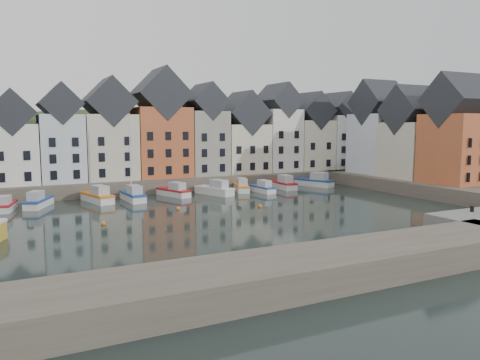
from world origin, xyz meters
TOP-DOWN VIEW (x-y plane):
  - ground at (0.00, 0.00)m, footprint 260.00×260.00m
  - far_quay at (0.00, 30.00)m, footprint 90.00×16.00m
  - right_quay at (37.00, 3.00)m, footprint 14.00×54.00m
  - near_wall at (-10.00, -22.00)m, footprint 50.00×6.00m
  - hillside at (0.02, 56.00)m, footprint 153.60×70.40m
  - far_terrace at (3.21, 28.00)m, footprint 72.37×8.16m
  - right_terrace at (36.00, 8.07)m, footprint 8.30×24.25m
  - mooring_buoys at (-4.00, 5.33)m, footprint 20.50×5.50m
  - boat_a at (-23.16, 16.81)m, footprint 2.79×5.77m
  - boat_b at (-19.46, 17.72)m, footprint 4.19×6.44m
  - boat_c at (-11.94, 18.20)m, footprint 3.71×7.13m
  - boat_d at (-7.34, 17.22)m, footprint 2.39×6.58m
  - boat_e at (-0.86, 18.71)m, footprint 3.83×6.44m
  - boat_f at (5.17, 17.41)m, footprint 4.41×6.97m
  - boat_g at (10.41, 19.02)m, footprint 3.72×6.42m
  - boat_h at (12.76, 16.50)m, footprint 2.30×5.84m
  - boat_i at (17.98, 18.68)m, footprint 2.41×6.78m
  - boat_j at (24.51, 18.77)m, footprint 4.54×7.30m
  - mooring_bollard at (17.95, -16.50)m, footprint 0.48×0.48m

SIDE VIEW (x-z plane):
  - hillside at x=0.02m, z-range -49.96..14.04m
  - ground at x=0.00m, z-range 0.00..0.00m
  - mooring_buoys at x=-4.00m, z-range -0.10..0.40m
  - boat_a at x=-23.16m, z-range -0.43..1.70m
  - boat_h at x=12.76m, z-range -0.44..1.74m
  - boat_g at x=10.41m, z-range -0.48..1.88m
  - boat_e at x=-0.86m, z-range -0.48..1.89m
  - boat_b at x=-19.46m, z-range -0.48..1.89m
  - boat_f at x=5.17m, z-range -0.52..2.05m
  - boat_i at x=17.98m, z-range -0.52..2.05m
  - boat_c at x=-11.94m, z-range -0.53..2.09m
  - boat_j at x=24.51m, z-range -0.54..2.14m
  - boat_d at x=-7.34m, z-range -5.38..6.99m
  - far_quay at x=0.00m, z-range 0.00..2.00m
  - right_quay at x=37.00m, z-range 0.00..2.00m
  - near_wall at x=-10.00m, z-range 0.00..2.00m
  - mooring_bollard at x=17.95m, z-range 2.03..2.59m
  - far_terrace at x=3.21m, z-range -0.01..17.76m
  - right_terrace at x=36.00m, z-range 0.73..17.10m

